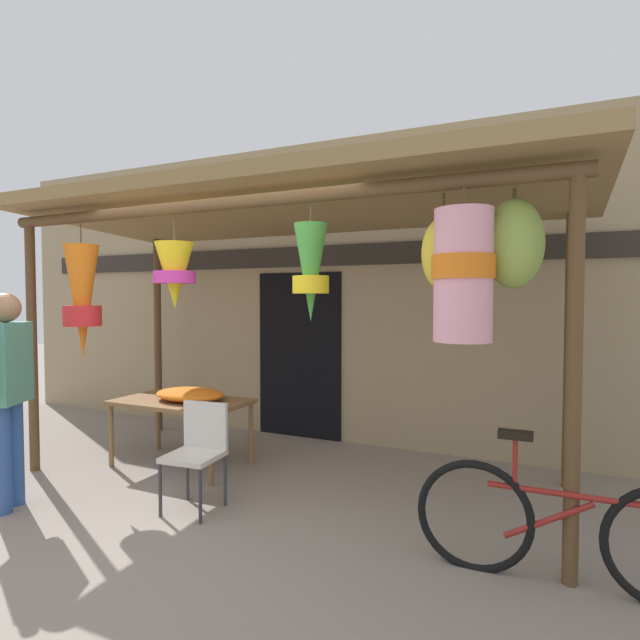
% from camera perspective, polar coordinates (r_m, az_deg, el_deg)
% --- Properties ---
extents(ground_plane, '(30.00, 30.00, 0.00)m').
position_cam_1_polar(ground_plane, '(4.19, -14.79, -21.46)').
color(ground_plane, gray).
extents(shop_facade, '(10.02, 0.29, 3.53)m').
position_cam_1_polar(shop_facade, '(6.17, 1.48, 3.13)').
color(shop_facade, '#9E8966').
rests_on(shop_facade, ground_plane).
extents(market_stall_canopy, '(5.23, 2.22, 2.67)m').
position_cam_1_polar(market_stall_canopy, '(4.59, -3.76, 10.40)').
color(market_stall_canopy, brown).
rests_on(market_stall_canopy, ground_plane).
extents(display_table, '(1.33, 0.76, 0.67)m').
position_cam_1_polar(display_table, '(5.42, -15.17, -9.24)').
color(display_table, brown).
rests_on(display_table, ground_plane).
extents(flower_heap_on_table, '(0.74, 0.52, 0.12)m').
position_cam_1_polar(flower_heap_on_table, '(5.33, -14.20, -8.03)').
color(flower_heap_on_table, orange).
rests_on(flower_heap_on_table, display_table).
extents(folding_chair, '(0.43, 0.43, 0.84)m').
position_cam_1_polar(folding_chair, '(4.35, -13.34, -13.46)').
color(folding_chair, beige).
rests_on(folding_chair, ground_plane).
extents(parked_bicycle, '(1.75, 0.44, 0.92)m').
position_cam_1_polar(parked_bicycle, '(3.53, 25.63, -20.19)').
color(parked_bicycle, black).
rests_on(parked_bicycle, ground_plane).
extents(vendor_in_orange, '(0.38, 0.54, 1.73)m').
position_cam_1_polar(vendor_in_orange, '(4.80, -31.47, -5.84)').
color(vendor_in_orange, '#2D5193').
rests_on(vendor_in_orange, ground_plane).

